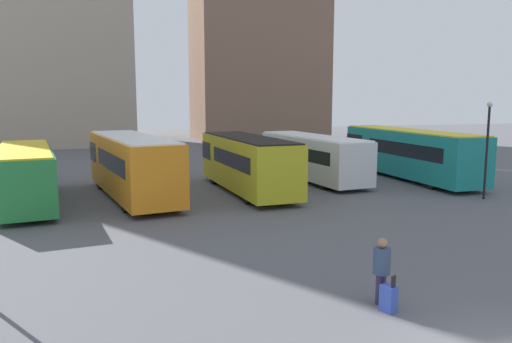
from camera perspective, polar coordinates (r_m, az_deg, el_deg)
building_block_right at (r=67.12m, az=0.20°, el=17.17°), size 16.29×10.98×31.10m
bus_0 at (r=27.15m, az=-24.85°, el=-0.19°), size 3.76×10.54×2.80m
bus_1 at (r=26.99m, az=-14.01°, el=0.81°), size 4.32×11.02×3.26m
bus_2 at (r=27.92m, az=-1.05°, el=1.11°), size 3.08×10.25×3.09m
bus_3 at (r=32.12m, az=6.36°, el=1.79°), size 3.52×10.40×2.87m
bus_4 at (r=34.14m, az=16.98°, el=2.16°), size 2.59×12.42×3.19m
traveler at (r=13.18m, az=14.17°, el=-10.29°), size 0.56×0.56×1.71m
suitcase at (r=12.97m, az=14.90°, el=-13.83°), size 0.38×0.44×0.96m
lamp_post_0 at (r=28.19m, az=24.93°, el=3.12°), size 0.28×0.28×5.03m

